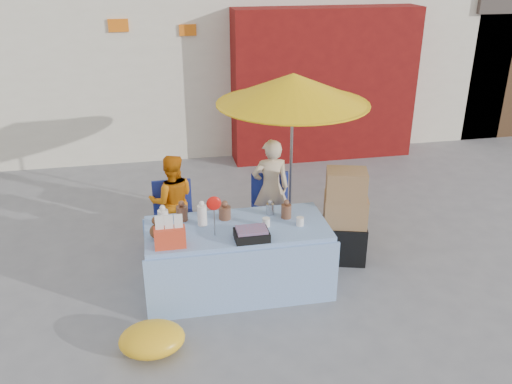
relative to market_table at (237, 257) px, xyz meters
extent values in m
plane|color=slate|center=(0.01, -0.28, -0.39)|extent=(80.00, 80.00, 0.00)
cube|color=silver|center=(0.01, 6.72, 1.86)|extent=(12.00, 5.00, 4.50)
cube|color=maroon|center=(2.21, 3.92, 0.91)|extent=(3.20, 0.60, 2.60)
cube|color=#4C331E|center=(6.51, 5.72, 0.81)|extent=(2.60, 3.00, 2.40)
cube|color=orange|center=(-1.19, 4.20, 1.96)|extent=(0.32, 0.04, 0.20)
cube|color=orange|center=(-0.09, 4.20, 1.86)|extent=(0.28, 0.04, 0.18)
cube|color=#92B0EA|center=(0.01, 0.00, -0.01)|extent=(1.94, 0.88, 0.76)
cube|color=#92B0EA|center=(0.00, -0.45, -0.04)|extent=(1.98, 0.05, 0.71)
cube|color=#92B0EA|center=(0.01, 0.45, -0.04)|extent=(1.98, 0.05, 0.71)
cylinder|color=white|center=(-0.75, 0.16, 0.46)|extent=(0.11, 0.11, 0.18)
cylinder|color=brown|center=(-0.55, 0.26, 0.45)|extent=(0.12, 0.12, 0.16)
cylinder|color=white|center=(-0.35, 0.11, 0.48)|extent=(0.10, 0.10, 0.22)
cylinder|color=brown|center=(-0.09, 0.21, 0.44)|extent=(0.13, 0.13, 0.14)
cylinder|color=#B2B2B7|center=(0.42, 0.22, 0.43)|extent=(0.09, 0.09, 0.12)
cylinder|color=brown|center=(0.57, 0.10, 0.45)|extent=(0.11, 0.11, 0.15)
cylinder|color=white|center=(0.31, -0.05, 0.42)|extent=(0.08, 0.08, 0.09)
cylinder|color=white|center=(0.67, -0.11, 0.42)|extent=(0.08, 0.08, 0.09)
sphere|color=brown|center=(-0.83, -0.09, 0.45)|extent=(0.15, 0.15, 0.15)
ellipsoid|color=red|center=(-0.25, -0.15, 0.73)|extent=(0.15, 0.05, 0.15)
cube|color=red|center=(-0.71, -0.30, 0.47)|extent=(0.31, 0.15, 0.20)
cube|color=black|center=(0.11, -0.30, 0.42)|extent=(0.35, 0.25, 0.09)
cube|color=navy|center=(-0.62, 0.99, -0.17)|extent=(0.48, 0.46, 0.45)
cube|color=navy|center=(-0.62, 1.21, 0.26)|extent=(0.48, 0.04, 0.40)
cube|color=navy|center=(0.63, 0.99, -0.17)|extent=(0.48, 0.46, 0.45)
cube|color=navy|center=(0.63, 1.21, 0.26)|extent=(0.48, 0.04, 0.40)
imported|color=orange|center=(-0.62, 1.14, 0.21)|extent=(0.59, 0.46, 1.20)
imported|color=beige|center=(0.63, 1.14, 0.27)|extent=(0.48, 0.32, 1.32)
cylinder|color=gray|center=(0.93, 1.29, 0.61)|extent=(0.04, 0.04, 2.00)
cone|color=yellow|center=(0.93, 1.29, 1.51)|extent=(1.90, 1.90, 0.38)
cylinder|color=yellow|center=(0.93, 1.29, 1.33)|extent=(1.90, 1.90, 0.02)
cube|color=black|center=(1.36, 0.37, -0.15)|extent=(0.62, 0.56, 0.48)
cube|color=#9C6B46|center=(1.36, 0.37, 0.26)|extent=(0.58, 0.50, 0.36)
cube|color=#9C6B46|center=(1.34, 0.35, 0.61)|extent=(0.53, 0.46, 0.32)
ellipsoid|color=yellow|center=(-0.95, -0.89, -0.25)|extent=(0.64, 0.52, 0.28)
camera|label=1|loc=(-0.80, -5.03, 3.04)|focal=38.00mm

